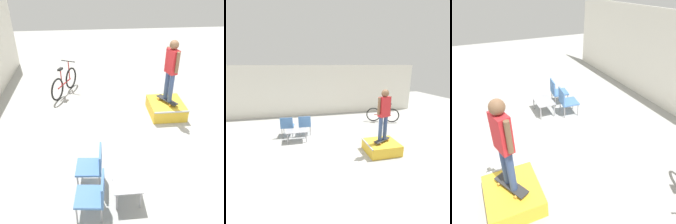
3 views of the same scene
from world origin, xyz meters
TOP-DOWN VIEW (x-y plane):
  - ground_plane at (0.00, 0.00)m, footprint 24.00×24.00m
  - skate_ramp_box at (1.23, -0.40)m, footprint 1.14×1.00m
  - skateboard_on_ramp at (1.23, -0.41)m, footprint 0.75×0.54m
  - person_skater at (1.23, -0.41)m, footprint 0.55×0.30m
  - coffee_table at (-1.69, 1.25)m, footprint 0.82×0.54m
  - patio_chair_left at (-2.08, 1.88)m, footprint 0.57×0.57m
  - patio_chair_right at (-1.33, 1.88)m, footprint 0.56×0.56m

SIDE VIEW (x-z plane):
  - ground_plane at x=0.00m, z-range 0.00..0.00m
  - skate_ramp_box at x=1.23m, z-range -0.01..0.39m
  - coffee_table at x=-1.69m, z-range 0.17..0.62m
  - skateboard_on_ramp at x=1.23m, z-range 0.43..0.50m
  - patio_chair_left at x=-2.08m, z-range 0.06..0.93m
  - patio_chair_right at x=-1.33m, z-range 0.06..0.93m
  - person_skater at x=1.23m, z-range 0.64..2.42m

